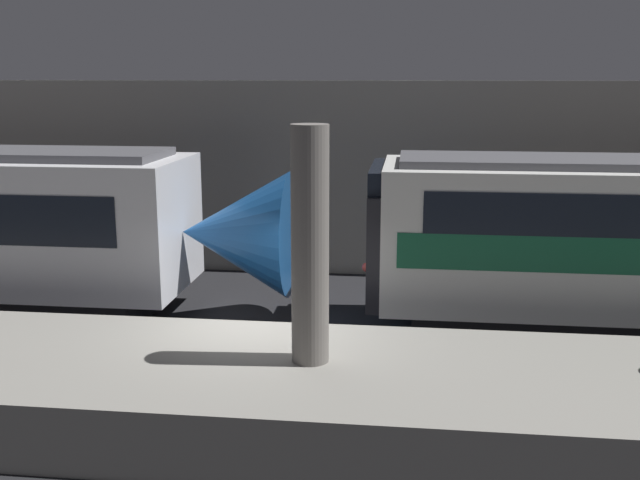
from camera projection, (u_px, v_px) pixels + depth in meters
The scene contains 4 objects.
ground_plane at pixel (257, 374), 12.66m from camera, with size 120.00×120.00×0.00m, color black.
platform at pixel (232, 392), 10.82m from camera, with size 40.00×3.58×0.95m.
station_rear_barrier at pixel (311, 179), 18.74m from camera, with size 50.00×0.15×4.83m.
support_pillar_near at pixel (310, 246), 10.37m from camera, with size 0.53×0.53×3.36m.
Camera 1 is at (2.49, -11.66, 4.95)m, focal length 42.00 mm.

